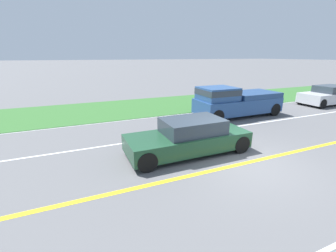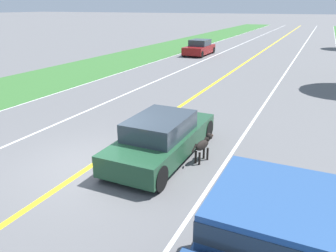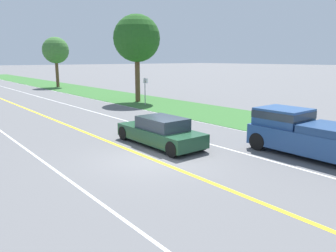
% 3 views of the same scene
% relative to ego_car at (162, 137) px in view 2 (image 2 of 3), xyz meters
% --- Properties ---
extents(ground_plane, '(400.00, 400.00, 0.00)m').
position_rel_ego_car_xyz_m(ground_plane, '(-1.59, -1.42, -0.62)').
color(ground_plane, '#5B5B5E').
extents(centre_divider_line, '(0.18, 160.00, 0.01)m').
position_rel_ego_car_xyz_m(centre_divider_line, '(-1.59, -1.42, -0.62)').
color(centre_divider_line, yellow).
rests_on(centre_divider_line, ground).
extents(lane_dash_same_dir, '(0.10, 160.00, 0.01)m').
position_rel_ego_car_xyz_m(lane_dash_same_dir, '(1.91, -1.42, -0.62)').
color(lane_dash_same_dir, white).
rests_on(lane_dash_same_dir, ground).
extents(lane_dash_oncoming, '(0.10, 160.00, 0.01)m').
position_rel_ego_car_xyz_m(lane_dash_oncoming, '(-5.09, -1.42, -0.62)').
color(lane_dash_oncoming, white).
rests_on(lane_dash_oncoming, ground).
extents(ego_car, '(1.82, 4.64, 1.33)m').
position_rel_ego_car_xyz_m(ego_car, '(0.00, 0.00, 0.00)').
color(ego_car, '#1E472D').
rests_on(ego_car, ground).
extents(dog, '(0.39, 1.04, 0.82)m').
position_rel_ego_car_xyz_m(dog, '(1.25, 0.24, -0.10)').
color(dog, black).
rests_on(dog, ground).
extents(oncoming_car, '(1.91, 4.23, 1.41)m').
position_rel_ego_car_xyz_m(oncoming_car, '(-6.60, 21.60, 0.03)').
color(oncoming_car, maroon).
rests_on(oncoming_car, ground).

